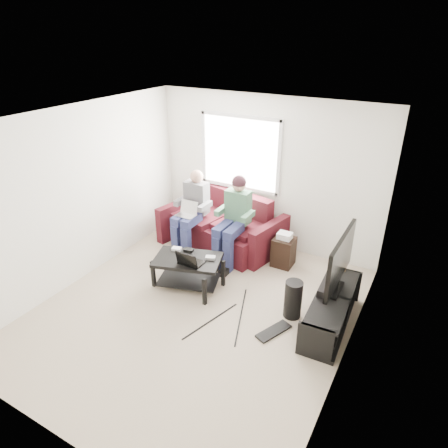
# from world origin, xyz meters

# --- Properties ---
(floor) EXTENTS (4.50, 4.50, 0.00)m
(floor) POSITION_xyz_m (0.00, 0.00, 0.00)
(floor) COLOR tan
(floor) RESTS_ON ground
(ceiling) EXTENTS (4.50, 4.50, 0.00)m
(ceiling) POSITION_xyz_m (0.00, 0.00, 2.60)
(ceiling) COLOR white
(ceiling) RESTS_ON wall_back
(wall_back) EXTENTS (4.50, 0.00, 4.50)m
(wall_back) POSITION_xyz_m (0.00, 2.25, 1.30)
(wall_back) COLOR white
(wall_back) RESTS_ON floor
(wall_front) EXTENTS (4.50, 0.00, 4.50)m
(wall_front) POSITION_xyz_m (0.00, -2.25, 1.30)
(wall_front) COLOR white
(wall_front) RESTS_ON floor
(wall_left) EXTENTS (0.00, 4.50, 4.50)m
(wall_left) POSITION_xyz_m (-2.00, 0.00, 1.30)
(wall_left) COLOR white
(wall_left) RESTS_ON floor
(wall_right) EXTENTS (0.00, 4.50, 4.50)m
(wall_right) POSITION_xyz_m (2.00, 0.00, 1.30)
(wall_right) COLOR white
(wall_right) RESTS_ON floor
(window) EXTENTS (1.48, 0.04, 1.28)m
(window) POSITION_xyz_m (-0.50, 2.23, 1.60)
(window) COLOR white
(window) RESTS_ON wall_back
(sofa) EXTENTS (2.18, 1.28, 0.94)m
(sofa) POSITION_xyz_m (-0.59, 1.81, 0.34)
(sofa) COLOR #4A121C
(sofa) RESTS_ON floor
(person_left) EXTENTS (0.40, 0.70, 1.39)m
(person_left) POSITION_xyz_m (-0.99, 1.44, 0.77)
(person_left) COLOR navy
(person_left) RESTS_ON sofa
(person_right) EXTENTS (0.40, 0.71, 1.44)m
(person_right) POSITION_xyz_m (-0.19, 1.46, 0.83)
(person_right) COLOR navy
(person_right) RESTS_ON sofa
(laptop_silver) EXTENTS (0.38, 0.31, 0.24)m
(laptop_silver) POSITION_xyz_m (-0.99, 1.28, 0.76)
(laptop_silver) COLOR silver
(laptop_silver) RESTS_ON person_left
(coffee_table) EXTENTS (1.10, 0.85, 0.48)m
(coffee_table) POSITION_xyz_m (-0.41, 0.44, 0.36)
(coffee_table) COLOR black
(coffee_table) RESTS_ON floor
(laptop_black) EXTENTS (0.39, 0.31, 0.24)m
(laptop_black) POSITION_xyz_m (-0.29, 0.36, 0.60)
(laptop_black) COLOR black
(laptop_black) RESTS_ON coffee_table
(controller_a) EXTENTS (0.16, 0.12, 0.04)m
(controller_a) POSITION_xyz_m (-0.69, 0.56, 0.50)
(controller_a) COLOR silver
(controller_a) RESTS_ON coffee_table
(controller_b) EXTENTS (0.16, 0.12, 0.04)m
(controller_b) POSITION_xyz_m (-0.51, 0.62, 0.50)
(controller_b) COLOR black
(controller_b) RESTS_ON coffee_table
(controller_c) EXTENTS (0.16, 0.14, 0.04)m
(controller_c) POSITION_xyz_m (-0.11, 0.59, 0.50)
(controller_c) COLOR gray
(controller_c) RESTS_ON coffee_table
(tv_stand) EXTENTS (0.50, 1.44, 0.47)m
(tv_stand) POSITION_xyz_m (1.70, 0.62, 0.21)
(tv_stand) COLOR black
(tv_stand) RESTS_ON floor
(tv) EXTENTS (0.12, 1.10, 0.81)m
(tv) POSITION_xyz_m (1.70, 0.72, 0.93)
(tv) COLOR black
(tv) RESTS_ON tv_stand
(soundbar) EXTENTS (0.12, 0.50, 0.10)m
(soundbar) POSITION_xyz_m (1.58, 0.72, 0.52)
(soundbar) COLOR black
(soundbar) RESTS_ON tv_stand
(drink_cup) EXTENTS (0.08, 0.08, 0.12)m
(drink_cup) POSITION_xyz_m (1.65, 1.25, 0.53)
(drink_cup) COLOR #A87A48
(drink_cup) RESTS_ON tv_stand
(console_white) EXTENTS (0.30, 0.22, 0.06)m
(console_white) POSITION_xyz_m (1.70, 0.22, 0.28)
(console_white) COLOR silver
(console_white) RESTS_ON tv_stand
(console_grey) EXTENTS (0.34, 0.26, 0.08)m
(console_grey) POSITION_xyz_m (1.70, 0.92, 0.29)
(console_grey) COLOR gray
(console_grey) RESTS_ON tv_stand
(console_black) EXTENTS (0.38, 0.30, 0.07)m
(console_black) POSITION_xyz_m (1.70, 0.57, 0.29)
(console_black) COLOR black
(console_black) RESTS_ON tv_stand
(subwoofer) EXTENTS (0.24, 0.24, 0.54)m
(subwoofer) POSITION_xyz_m (1.20, 0.55, 0.27)
(subwoofer) COLOR black
(subwoofer) RESTS_ON floor
(keyboard_floor) EXTENTS (0.35, 0.53, 0.03)m
(keyboard_floor) POSITION_xyz_m (1.12, 0.12, 0.01)
(keyboard_floor) COLOR black
(keyboard_floor) RESTS_ON floor
(end_table) EXTENTS (0.33, 0.33, 0.59)m
(end_table) POSITION_xyz_m (0.60, 1.70, 0.27)
(end_table) COLOR black
(end_table) RESTS_ON floor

